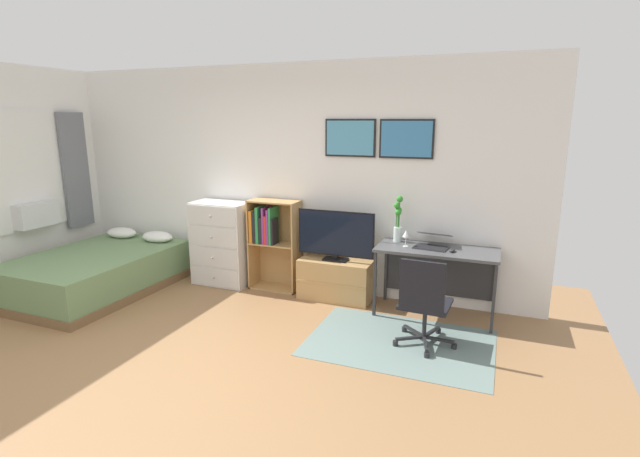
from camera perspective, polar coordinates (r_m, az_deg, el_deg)
ground_plane at (r=4.25m, az=-19.00°, el=-16.57°), size 7.20×7.20×0.00m
wall_back_with_posters at (r=5.79m, az=-4.22°, el=6.12°), size 6.12×0.09×2.70m
area_rug at (r=4.62m, az=9.63°, el=-13.45°), size 1.70×1.20×0.01m
bed at (r=6.39m, az=-25.32°, el=-4.69°), size 1.41×2.03×0.61m
dresser at (r=6.09m, az=-11.77°, el=-1.76°), size 0.71×0.46×1.05m
bookshelf at (r=5.79m, az=-6.02°, el=-0.93°), size 0.61×0.30×1.11m
tv_stand at (r=5.53m, az=1.94°, el=-6.14°), size 0.84×0.41×0.47m
television at (r=5.36m, az=1.91°, el=-0.87°), size 0.91×0.16×0.58m
desk at (r=5.16m, az=14.04°, el=-3.67°), size 1.25×0.56×0.74m
office_chair at (r=4.39m, az=12.46°, el=-8.53°), size 0.56×0.58×0.86m
laptop at (r=5.11m, az=13.50°, el=-1.50°), size 0.38×0.41×0.15m
computer_mouse at (r=4.97m, az=15.72°, el=-2.55°), size 0.06×0.10×0.03m
bamboo_vase at (r=5.22m, az=9.43°, el=0.99°), size 0.10×0.10×0.51m
wine_glass at (r=5.03m, az=10.37°, el=-0.70°), size 0.07×0.07×0.18m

